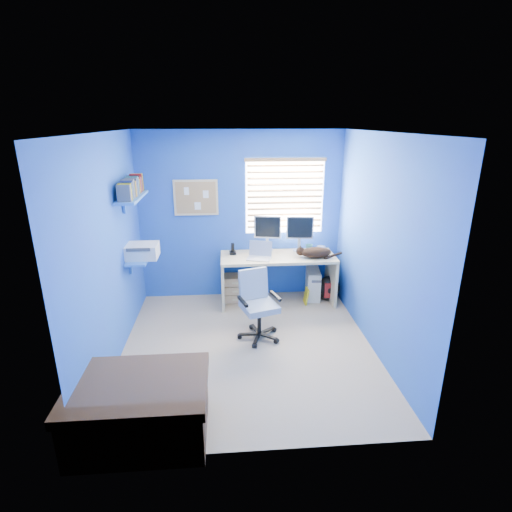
{
  "coord_description": "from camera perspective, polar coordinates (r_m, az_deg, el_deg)",
  "views": [
    {
      "loc": [
        -0.24,
        -4.22,
        2.62
      ],
      "look_at": [
        0.15,
        0.65,
        0.95
      ],
      "focal_mm": 28.0,
      "sensor_mm": 36.0,
      "label": 1
    }
  ],
  "objects": [
    {
      "name": "yellow_book",
      "position": [
        6.05,
        7.18,
        -5.67
      ],
      "size": [
        0.03,
        0.17,
        0.24
      ],
      "primitive_type": "cube",
      "color": "yellow",
      "rests_on": "floor"
    },
    {
      "name": "tower_pc",
      "position": [
        6.22,
        8.13,
        -3.97
      ],
      "size": [
        0.24,
        0.46,
        0.45
      ],
      "primitive_type": "cube",
      "rotation": [
        0.0,
        0.0,
        -0.11
      ],
      "color": "beige",
      "rests_on": "floor"
    },
    {
      "name": "wall_right",
      "position": [
        4.76,
        17.08,
        1.32
      ],
      "size": [
        0.01,
        3.2,
        2.5
      ],
      "primitive_type": "cube",
      "color": "blue",
      "rests_on": "ground"
    },
    {
      "name": "backpack",
      "position": [
        6.2,
        10.36,
        -4.48
      ],
      "size": [
        0.33,
        0.26,
        0.38
      ],
      "primitive_type": "ellipsoid",
      "rotation": [
        0.0,
        0.0,
        -0.02
      ],
      "color": "black",
      "rests_on": "floor"
    },
    {
      "name": "cat",
      "position": [
        5.78,
        8.6,
        0.5
      ],
      "size": [
        0.47,
        0.3,
        0.15
      ],
      "primitive_type": "ellipsoid",
      "rotation": [
        0.0,
        0.0,
        -0.19
      ],
      "color": "black",
      "rests_on": "desk"
    },
    {
      "name": "wall_shelves",
      "position": [
        5.22,
        -16.82,
        4.95
      ],
      "size": [
        0.42,
        0.9,
        1.05
      ],
      "color": "#3675CF",
      "rests_on": "ground"
    },
    {
      "name": "desk",
      "position": [
        5.96,
        3.09,
        -3.31
      ],
      "size": [
        1.67,
        0.65,
        0.74
      ],
      "primitive_type": "cube",
      "color": "#D0B686",
      "rests_on": "floor"
    },
    {
      "name": "corkboard",
      "position": [
        5.91,
        -8.58,
        8.24
      ],
      "size": [
        0.64,
        0.02,
        0.52
      ],
      "color": "#D0B686",
      "rests_on": "ground"
    },
    {
      "name": "monitor_left",
      "position": [
        5.99,
        1.63,
        3.28
      ],
      "size": [
        0.42,
        0.19,
        0.54
      ],
      "primitive_type": "cube",
      "rotation": [
        0.0,
        0.0,
        -0.19
      ],
      "color": "silver",
      "rests_on": "desk"
    },
    {
      "name": "laptop",
      "position": [
        5.65,
        0.45,
        0.64
      ],
      "size": [
        0.39,
        0.34,
        0.22
      ],
      "primitive_type": "cube",
      "rotation": [
        0.0,
        0.0,
        -0.27
      ],
      "color": "silver",
      "rests_on": "desk"
    },
    {
      "name": "wall_back",
      "position": [
        5.98,
        -2.17,
        5.62
      ],
      "size": [
        3.0,
        0.01,
        2.5
      ],
      "primitive_type": "cube",
      "color": "blue",
      "rests_on": "ground"
    },
    {
      "name": "window_blinds",
      "position": [
        5.95,
        4.14,
        8.47
      ],
      "size": [
        1.15,
        0.05,
        1.1
      ],
      "color": "white",
      "rests_on": "ground"
    },
    {
      "name": "ceiling",
      "position": [
        4.22,
        -1.39,
        17.27
      ],
      "size": [
        3.0,
        3.2,
        0.0
      ],
      "primitive_type": "cube",
      "color": "white",
      "rests_on": "wall_back"
    },
    {
      "name": "mug",
      "position": [
        6.07,
        7.6,
        1.18
      ],
      "size": [
        0.1,
        0.09,
        0.1
      ],
      "primitive_type": "imported",
      "color": "#337575",
      "rests_on": "desk"
    },
    {
      "name": "phone",
      "position": [
        5.87,
        -3.36,
        1.06
      ],
      "size": [
        0.1,
        0.12,
        0.17
      ],
      "primitive_type": "cube",
      "rotation": [
        0.0,
        0.0,
        0.09
      ],
      "color": "black",
      "rests_on": "desk"
    },
    {
      "name": "floor",
      "position": [
        4.97,
        -1.16,
        -12.94
      ],
      "size": [
        3.0,
        3.2,
        0.0
      ],
      "primitive_type": "cube",
      "color": "tan",
      "rests_on": "ground"
    },
    {
      "name": "bed_corner",
      "position": [
        3.8,
        -16.2,
        -20.25
      ],
      "size": [
        1.12,
        0.79,
        0.54
      ],
      "primitive_type": "cube",
      "color": "#4E3827",
      "rests_on": "floor"
    },
    {
      "name": "wall_left",
      "position": [
        4.61,
        -20.23,
        0.4
      ],
      "size": [
        0.01,
        3.2,
        2.5
      ],
      "primitive_type": "cube",
      "color": "blue",
      "rests_on": "ground"
    },
    {
      "name": "office_chair",
      "position": [
        5.05,
        0.27,
        -8.19
      ],
      "size": [
        0.63,
        0.63,
        0.86
      ],
      "color": "black",
      "rests_on": "floor"
    },
    {
      "name": "monitor_right",
      "position": [
        5.99,
        6.22,
        3.18
      ],
      "size": [
        0.41,
        0.16,
        0.54
      ],
      "primitive_type": "cube",
      "rotation": [
        0.0,
        0.0,
        -0.1
      ],
      "color": "silver",
      "rests_on": "desk"
    },
    {
      "name": "wall_front",
      "position": [
        2.96,
        0.59,
        -8.64
      ],
      "size": [
        3.0,
        0.01,
        2.5
      ],
      "primitive_type": "cube",
      "color": "blue",
      "rests_on": "ground"
    },
    {
      "name": "cd_spindle",
      "position": [
        6.11,
        9.29,
        1.06
      ],
      "size": [
        0.13,
        0.13,
        0.07
      ],
      "primitive_type": "cylinder",
      "color": "silver",
      "rests_on": "desk"
    },
    {
      "name": "drawer_boxes",
      "position": [
        6.08,
        -3.02,
        -4.55
      ],
      "size": [
        0.35,
        0.28,
        0.41
      ],
      "primitive_type": "cube",
      "color": "#CCAF86",
      "rests_on": "floor"
    }
  ]
}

